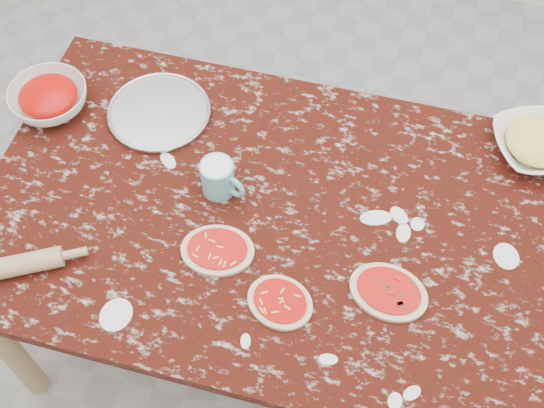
{
  "coord_description": "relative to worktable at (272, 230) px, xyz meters",
  "views": [
    {
      "loc": [
        0.26,
        -0.97,
        2.33
      ],
      "look_at": [
        0.0,
        0.0,
        0.8
      ],
      "focal_mm": 45.49,
      "sensor_mm": 36.0,
      "label": 1
    }
  ],
  "objects": [
    {
      "name": "cheese_bowl",
      "position": [
        0.68,
        0.4,
        0.11
      ],
      "size": [
        0.32,
        0.32,
        0.06
      ],
      "primitive_type": "imported",
      "rotation": [
        0.0,
        0.0,
        0.4
      ],
      "color": "white",
      "rests_on": "worktable"
    },
    {
      "name": "sauce_bowl",
      "position": [
        -0.74,
        0.2,
        0.12
      ],
      "size": [
        0.26,
        0.26,
        0.07
      ],
      "primitive_type": "imported",
      "rotation": [
        0.0,
        0.0,
        -0.11
      ],
      "color": "white",
      "rests_on": "worktable"
    },
    {
      "name": "worktable",
      "position": [
        0.0,
        0.0,
        0.0
      ],
      "size": [
        1.6,
        1.0,
        0.75
      ],
      "color": "black",
      "rests_on": "ground"
    },
    {
      "name": "pizza_tray",
      "position": [
        -0.42,
        0.26,
        0.09
      ],
      "size": [
        0.33,
        0.33,
        0.01
      ],
      "primitive_type": "cylinder",
      "rotation": [
        0.0,
        0.0,
        0.09
      ],
      "color": "#B2B2B7",
      "rests_on": "worktable"
    },
    {
      "name": "pizza_mid",
      "position": [
        0.09,
        -0.25,
        0.09
      ],
      "size": [
        0.21,
        0.19,
        0.02
      ],
      "color": "beige",
      "rests_on": "worktable"
    },
    {
      "name": "flour_mug",
      "position": [
        -0.16,
        0.04,
        0.14
      ],
      "size": [
        0.13,
        0.09,
        0.11
      ],
      "color": "#60B0BF",
      "rests_on": "worktable"
    },
    {
      "name": "pizza_right",
      "position": [
        0.34,
        -0.15,
        0.09
      ],
      "size": [
        0.23,
        0.19,
        0.02
      ],
      "color": "beige",
      "rests_on": "worktable"
    },
    {
      "name": "ground",
      "position": [
        0.0,
        0.0,
        -0.67
      ],
      "size": [
        4.0,
        4.0,
        0.0
      ],
      "primitive_type": "plane",
      "color": "gray"
    },
    {
      "name": "rolling_pin",
      "position": [
        -0.6,
        -0.34,
        0.11
      ],
      "size": [
        0.27,
        0.18,
        0.06
      ],
      "primitive_type": "cylinder",
      "rotation": [
        0.0,
        1.57,
        0.5
      ],
      "color": "tan",
      "rests_on": "worktable"
    },
    {
      "name": "pizza_left",
      "position": [
        -0.11,
        -0.15,
        0.09
      ],
      "size": [
        0.21,
        0.18,
        0.02
      ],
      "color": "beige",
      "rests_on": "worktable"
    }
  ]
}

